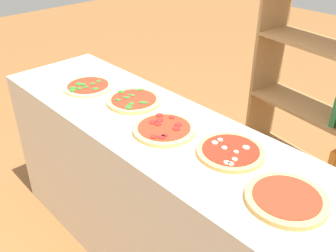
# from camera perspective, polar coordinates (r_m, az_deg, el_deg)

# --- Properties ---
(counter) EXTENTS (2.21, 0.57, 0.90)m
(counter) POSITION_cam_1_polar(r_m,az_deg,el_deg) (2.01, 0.00, -11.63)
(counter) COLOR beige
(counter) RESTS_ON ground_plane
(parchment_paper) EXTENTS (1.87, 0.44, 0.00)m
(parchment_paper) POSITION_cam_1_polar(r_m,az_deg,el_deg) (1.74, 0.00, -0.54)
(parchment_paper) COLOR tan
(parchment_paper) RESTS_ON counter
(pizza_spinach_0) EXTENTS (0.27, 0.27, 0.02)m
(pizza_spinach_0) POSITION_cam_1_polar(r_m,az_deg,el_deg) (2.18, -11.77, 5.77)
(pizza_spinach_0) COLOR #E5C17F
(pizza_spinach_0) RESTS_ON parchment_paper
(pizza_spinach_1) EXTENTS (0.28, 0.28, 0.03)m
(pizza_spinach_1) POSITION_cam_1_polar(r_m,az_deg,el_deg) (1.98, -5.09, 3.76)
(pizza_spinach_1) COLOR #DBB26B
(pizza_spinach_1) RESTS_ON parchment_paper
(pizza_pepperoni_2) EXTENTS (0.28, 0.28, 0.03)m
(pizza_pepperoni_2) POSITION_cam_1_polar(r_m,az_deg,el_deg) (1.72, -0.58, -0.46)
(pizza_pepperoni_2) COLOR #DBB26B
(pizza_pepperoni_2) RESTS_ON parchment_paper
(pizza_mushroom_3) EXTENTS (0.28, 0.28, 0.03)m
(pizza_mushroom_3) POSITION_cam_1_polar(r_m,az_deg,el_deg) (1.59, 9.24, -3.75)
(pizza_mushroom_3) COLOR tan
(pizza_mushroom_3) RESTS_ON parchment_paper
(pizza_plain_4) EXTENTS (0.28, 0.28, 0.02)m
(pizza_plain_4) POSITION_cam_1_polar(r_m,az_deg,el_deg) (1.40, 17.13, -10.27)
(pizza_plain_4) COLOR tan
(pizza_plain_4) RESTS_ON parchment_paper
(bookshelf) EXTENTS (0.77, 0.35, 1.53)m
(bookshelf) POSITION_cam_1_polar(r_m,az_deg,el_deg) (2.32, 22.36, 0.17)
(bookshelf) COLOR #A87A47
(bookshelf) RESTS_ON ground_plane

